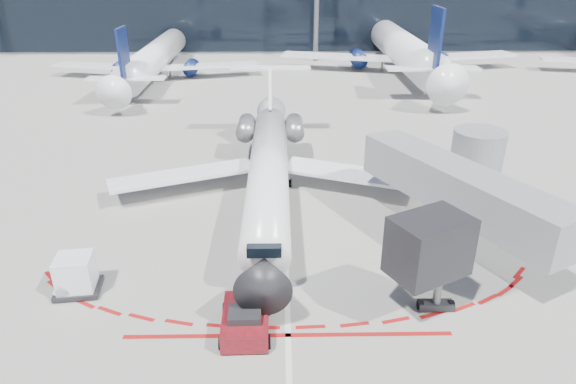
{
  "coord_description": "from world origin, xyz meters",
  "views": [
    {
      "loc": [
        -0.28,
        -28.59,
        14.85
      ],
      "look_at": [
        0.15,
        -1.87,
        2.19
      ],
      "focal_mm": 32.0,
      "sensor_mm": 36.0,
      "label": 1
    }
  ],
  "objects_px": {
    "regional_jet": "(269,164)",
    "uld_container": "(76,275)",
    "pushback_tug": "(246,320)",
    "ramp_worker": "(412,275)"
  },
  "relations": [
    {
      "from": "pushback_tug",
      "to": "ramp_worker",
      "type": "bearing_deg",
      "value": 19.08
    },
    {
      "from": "uld_container",
      "to": "ramp_worker",
      "type": "bearing_deg",
      "value": -7.34
    },
    {
      "from": "pushback_tug",
      "to": "uld_container",
      "type": "bearing_deg",
      "value": 159.15
    },
    {
      "from": "uld_container",
      "to": "pushback_tug",
      "type": "bearing_deg",
      "value": -26.81
    },
    {
      "from": "pushback_tug",
      "to": "uld_container",
      "type": "relative_size",
      "value": 2.21
    },
    {
      "from": "regional_jet",
      "to": "uld_container",
      "type": "height_order",
      "value": "regional_jet"
    },
    {
      "from": "regional_jet",
      "to": "uld_container",
      "type": "distance_m",
      "value": 13.96
    },
    {
      "from": "pushback_tug",
      "to": "ramp_worker",
      "type": "relative_size",
      "value": 2.93
    },
    {
      "from": "regional_jet",
      "to": "pushback_tug",
      "type": "bearing_deg",
      "value": -93.27
    },
    {
      "from": "pushback_tug",
      "to": "ramp_worker",
      "type": "distance_m",
      "value": 8.27
    }
  ]
}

